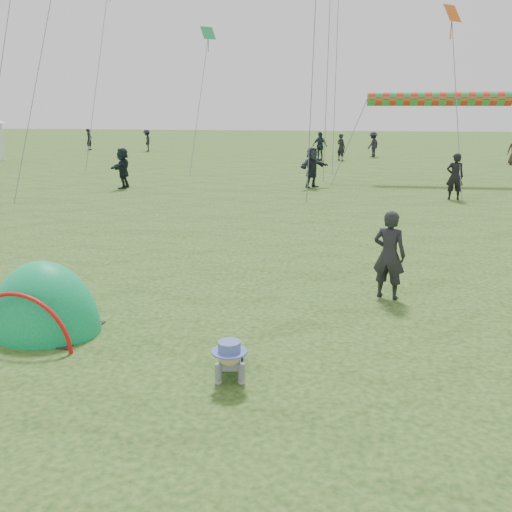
# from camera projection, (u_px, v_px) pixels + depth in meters

# --- Properties ---
(ground) EXTENTS (140.00, 140.00, 0.00)m
(ground) POSITION_uv_depth(u_px,v_px,m) (239.00, 376.00, 7.57)
(ground) COLOR #14370D
(crawling_toddler) EXTENTS (0.69, 0.90, 0.63)m
(crawling_toddler) POSITION_uv_depth(u_px,v_px,m) (230.00, 356.00, 7.44)
(crawling_toddler) COLOR black
(crawling_toddler) RESTS_ON ground
(popup_tent) EXTENTS (1.92, 1.65, 2.29)m
(popup_tent) POSITION_uv_depth(u_px,v_px,m) (47.00, 331.00, 9.06)
(popup_tent) COLOR #0F7B5A
(popup_tent) RESTS_ON ground
(standing_adult) EXTENTS (0.70, 0.59, 1.65)m
(standing_adult) POSITION_uv_depth(u_px,v_px,m) (389.00, 255.00, 10.41)
(standing_adult) COLOR black
(standing_adult) RESTS_ON ground
(crowd_person_0) EXTENTS (0.71, 0.70, 1.65)m
(crowd_person_0) POSITION_uv_depth(u_px,v_px,m) (341.00, 147.00, 35.78)
(crowd_person_0) COLOR black
(crowd_person_0) RESTS_ON ground
(crowd_person_2) EXTENTS (1.11, 0.92, 1.77)m
(crowd_person_2) POSITION_uv_depth(u_px,v_px,m) (320.00, 146.00, 35.78)
(crowd_person_2) COLOR #232F3D
(crowd_person_2) RESTS_ON ground
(crowd_person_3) EXTENTS (0.84, 1.15, 1.60)m
(crowd_person_3) POSITION_uv_depth(u_px,v_px,m) (147.00, 140.00, 42.56)
(crowd_person_3) COLOR black
(crowd_person_3) RESTS_ON ground
(crowd_person_5) EXTENTS (1.43, 1.52, 1.71)m
(crowd_person_5) POSITION_uv_depth(u_px,v_px,m) (312.00, 167.00, 24.24)
(crowd_person_5) COLOR #1E252F
(crowd_person_5) RESTS_ON ground
(crowd_person_6) EXTENTS (0.64, 0.43, 1.72)m
(crowd_person_6) POSITION_uv_depth(u_px,v_px,m) (455.00, 177.00, 21.19)
(crowd_person_6) COLOR black
(crowd_person_6) RESTS_ON ground
(crowd_person_9) EXTENTS (1.12, 1.23, 1.65)m
(crowd_person_9) POSITION_uv_depth(u_px,v_px,m) (373.00, 144.00, 38.12)
(crowd_person_9) COLOR black
(crowd_person_9) RESTS_ON ground
(crowd_person_11) EXTENTS (0.53, 1.58, 1.70)m
(crowd_person_11) POSITION_uv_depth(u_px,v_px,m) (123.00, 168.00, 24.10)
(crowd_person_11) COLOR black
(crowd_person_11) RESTS_ON ground
(crowd_person_12) EXTENTS (0.40, 0.60, 1.61)m
(crowd_person_12) POSITION_uv_depth(u_px,v_px,m) (89.00, 139.00, 43.84)
(crowd_person_12) COLOR black
(crowd_person_12) RESTS_ON ground
(rainbow_tube_kite) EXTENTS (6.23, 0.64, 0.64)m
(rainbow_tube_kite) POSITION_uv_depth(u_px,v_px,m) (438.00, 99.00, 25.43)
(rainbow_tube_kite) COLOR red
(diamond_kite_6) EXTENTS (0.86, 0.86, 0.70)m
(diamond_kite_6) POSITION_uv_depth(u_px,v_px,m) (452.00, 13.00, 23.32)
(diamond_kite_6) COLOR #C55413
(diamond_kite_9) EXTENTS (0.84, 0.84, 0.69)m
(diamond_kite_9) POSITION_uv_depth(u_px,v_px,m) (208.00, 33.00, 31.61)
(diamond_kite_9) COLOR #1B8E4E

